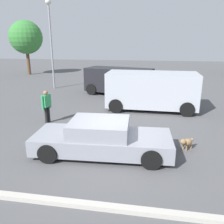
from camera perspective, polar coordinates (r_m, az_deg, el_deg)
The scene contains 9 objects.
ground_plane at distance 8.36m, azimuth -0.62°, elevation -9.72°, with size 80.00×80.00×0.00m, color #515154.
sedan_foreground at distance 8.04m, azimuth -2.54°, elevation -6.46°, with size 4.75×2.10×1.20m.
dog at distance 8.82m, azimuth 17.83°, elevation -7.05°, with size 0.52×0.50×0.45m.
van_white at distance 13.27m, azimuth 9.70°, elevation 5.41°, with size 4.96×2.31×2.10m.
suv_dark at distance 16.90m, azimuth 1.69°, elevation 7.79°, with size 5.02×3.10×1.89m.
pedestrian at distance 11.34m, azimuth -15.76°, elevation 1.92°, with size 0.35×0.55×1.57m.
parking_curb at distance 5.93m, azimuth -5.92°, elevation -21.73°, with size 7.98×0.20×0.12m, color #B7B2A8.
light_post_near at distance 19.58m, azimuth -14.91°, elevation 18.87°, with size 0.44×0.44×6.78m.
tree_back_left at distance 28.87m, azimuth -20.35°, elevation 16.77°, with size 3.65×3.65×5.96m.
Camera 1 is at (1.32, -7.34, 3.77)m, focal length 37.31 mm.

